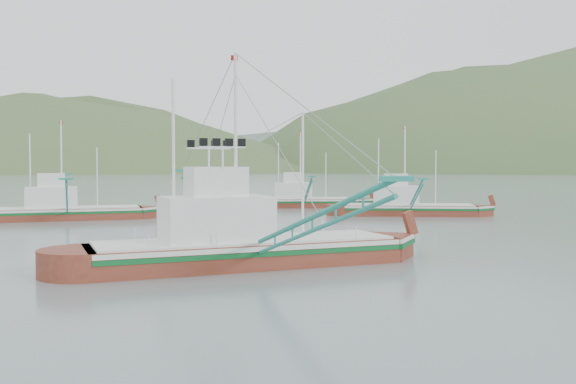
{
  "coord_description": "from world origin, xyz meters",
  "views": [
    {
      "loc": [
        1.77,
        -30.07,
        4.76
      ],
      "look_at": [
        0.0,
        6.0,
        3.2
      ],
      "focal_mm": 40.0,
      "sensor_mm": 36.0,
      "label": 1
    }
  ],
  "objects_px": {
    "bg_boat_left": "(66,198)",
    "bg_boat_right": "(407,202)",
    "main_boat": "(243,219)",
    "bg_boat_far": "(302,196)"
  },
  "relations": [
    {
      "from": "bg_boat_left",
      "to": "bg_boat_right",
      "type": "bearing_deg",
      "value": -10.08
    },
    {
      "from": "bg_boat_right",
      "to": "main_boat",
      "type": "bearing_deg",
      "value": -108.63
    },
    {
      "from": "main_boat",
      "to": "bg_boat_right",
      "type": "relative_size",
      "value": 1.13
    },
    {
      "from": "main_boat",
      "to": "bg_boat_left",
      "type": "xyz_separation_m",
      "value": [
        -18.22,
        24.23,
        -0.37
      ]
    },
    {
      "from": "bg_boat_right",
      "to": "bg_boat_far",
      "type": "height_order",
      "value": "bg_boat_right"
    },
    {
      "from": "bg_boat_right",
      "to": "bg_boat_far",
      "type": "distance_m",
      "value": 14.74
    },
    {
      "from": "bg_boat_left",
      "to": "main_boat",
      "type": "bearing_deg",
      "value": -74.7
    },
    {
      "from": "main_boat",
      "to": "bg_boat_far",
      "type": "height_order",
      "value": "main_boat"
    },
    {
      "from": "bg_boat_left",
      "to": "bg_boat_right",
      "type": "xyz_separation_m",
      "value": [
        29.93,
        6.12,
        -0.61
      ]
    },
    {
      "from": "bg_boat_right",
      "to": "bg_boat_far",
      "type": "xyz_separation_m",
      "value": [
        -10.04,
        10.79,
        0.02
      ]
    }
  ]
}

